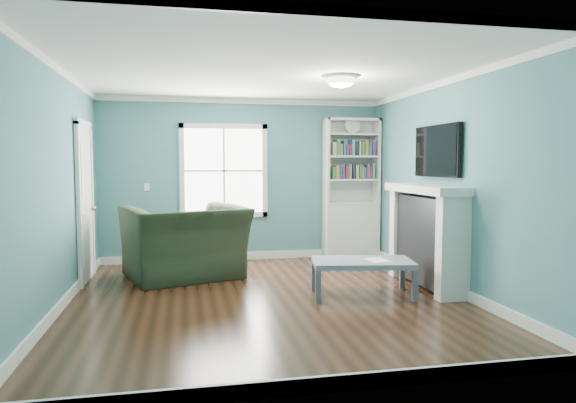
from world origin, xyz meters
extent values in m
plane|color=black|center=(0.00, 0.00, 0.00)|extent=(5.00, 5.00, 0.00)
plane|color=#44767F|center=(0.00, 2.50, 1.30)|extent=(4.50, 0.00, 4.50)
plane|color=#44767F|center=(0.00, -2.50, 1.30)|extent=(4.50, 0.00, 4.50)
plane|color=#44767F|center=(-2.25, 0.00, 1.30)|extent=(0.00, 5.00, 5.00)
plane|color=#44767F|center=(2.25, 0.00, 1.30)|extent=(0.00, 5.00, 5.00)
plane|color=white|center=(0.00, 0.00, 2.60)|extent=(5.00, 5.00, 0.00)
cube|color=white|center=(0.00, 2.48, 0.06)|extent=(4.50, 0.03, 0.12)
cube|color=white|center=(0.00, -2.48, 0.06)|extent=(4.50, 0.03, 0.12)
cube|color=white|center=(-2.23, 0.00, 0.06)|extent=(0.03, 5.00, 0.12)
cube|color=white|center=(2.23, 0.00, 0.06)|extent=(0.03, 5.00, 0.12)
cube|color=white|center=(0.00, 2.48, 2.56)|extent=(4.50, 0.04, 0.08)
cube|color=white|center=(0.00, -2.48, 2.56)|extent=(4.50, 0.04, 0.08)
cube|color=white|center=(-2.23, 0.00, 2.56)|extent=(0.04, 5.00, 0.08)
cube|color=white|center=(2.23, 0.00, 2.56)|extent=(0.04, 5.00, 0.08)
cube|color=white|center=(-0.30, 2.50, 1.45)|extent=(1.24, 0.01, 1.34)
cube|color=white|center=(-0.96, 2.48, 1.45)|extent=(0.08, 0.06, 1.50)
cube|color=white|center=(0.36, 2.48, 1.45)|extent=(0.08, 0.06, 1.50)
cube|color=white|center=(-0.30, 2.48, 0.74)|extent=(1.40, 0.06, 0.08)
cube|color=white|center=(-0.30, 2.48, 2.16)|extent=(1.40, 0.06, 0.08)
cube|color=white|center=(-0.30, 2.48, 1.45)|extent=(1.24, 0.03, 0.03)
cube|color=white|center=(-0.30, 2.48, 1.45)|extent=(0.03, 0.03, 1.34)
cube|color=silver|center=(1.77, 2.30, 0.45)|extent=(0.90, 0.35, 0.90)
cube|color=silver|center=(1.34, 2.30, 1.60)|extent=(0.04, 0.35, 1.40)
cube|color=silver|center=(2.20, 2.30, 1.60)|extent=(0.04, 0.35, 1.40)
cube|color=silver|center=(1.77, 2.46, 1.60)|extent=(0.90, 0.02, 1.40)
cube|color=silver|center=(1.77, 2.30, 2.28)|extent=(0.90, 0.35, 0.04)
cube|color=silver|center=(1.77, 2.30, 0.92)|extent=(0.84, 0.33, 0.03)
cube|color=silver|center=(1.77, 2.30, 1.30)|extent=(0.84, 0.33, 0.03)
cube|color=silver|center=(1.77, 2.30, 1.68)|extent=(0.84, 0.33, 0.03)
cube|color=silver|center=(1.77, 2.30, 2.04)|extent=(0.84, 0.33, 0.03)
cube|color=#33723F|center=(1.77, 2.28, 1.43)|extent=(0.70, 0.25, 0.22)
cube|color=olive|center=(1.77, 2.28, 1.81)|extent=(0.70, 0.25, 0.22)
cylinder|color=beige|center=(1.77, 2.25, 2.19)|extent=(0.26, 0.06, 0.26)
cube|color=black|center=(2.09, 0.20, 0.60)|extent=(0.30, 1.20, 1.10)
cube|color=black|center=(2.07, 0.20, 0.40)|extent=(0.22, 0.65, 0.70)
cube|color=silver|center=(2.07, -0.47, 0.60)|extent=(0.36, 0.16, 1.20)
cube|color=silver|center=(2.07, 0.87, 0.60)|extent=(0.36, 0.16, 1.20)
cube|color=silver|center=(2.05, 0.20, 1.25)|extent=(0.44, 1.58, 0.10)
cube|color=black|center=(2.20, 0.20, 1.72)|extent=(0.06, 1.10, 0.65)
cube|color=silver|center=(-2.23, 1.40, 1.02)|extent=(0.04, 0.80, 2.05)
cube|color=white|center=(-2.22, 0.95, 1.02)|extent=(0.05, 0.08, 2.13)
cube|color=white|center=(-2.22, 1.85, 1.02)|extent=(0.05, 0.08, 2.13)
cube|color=white|center=(-2.22, 1.40, 2.09)|extent=(0.05, 0.98, 0.08)
sphere|color=#BF8C3F|center=(-2.17, 1.70, 0.95)|extent=(0.07, 0.07, 0.07)
ellipsoid|color=white|center=(0.90, 0.10, 2.54)|extent=(0.34, 0.34, 0.15)
cylinder|color=white|center=(0.90, 0.10, 2.58)|extent=(0.38, 0.38, 0.03)
cube|color=white|center=(-1.50, 2.48, 1.20)|extent=(0.08, 0.01, 0.12)
imported|color=black|center=(-0.93, 1.33, 0.66)|extent=(1.75, 1.41, 1.32)
cube|color=#495058|center=(0.54, -0.24, 0.18)|extent=(0.07, 0.07, 0.36)
cube|color=#495058|center=(1.63, -0.43, 0.18)|extent=(0.07, 0.07, 0.36)
cube|color=#495058|center=(0.64, 0.33, 0.18)|extent=(0.07, 0.07, 0.36)
cube|color=#495058|center=(1.73, 0.14, 0.18)|extent=(0.07, 0.07, 0.36)
cube|color=slate|center=(1.14, -0.05, 0.39)|extent=(1.26, 0.83, 0.06)
cube|color=white|center=(1.30, -0.11, 0.43)|extent=(0.27, 0.33, 0.00)
camera|label=1|loc=(-0.93, -5.78, 1.57)|focal=32.00mm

